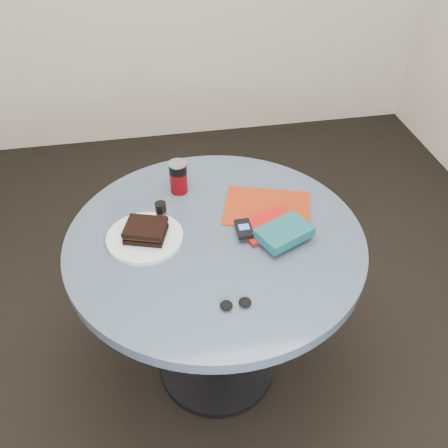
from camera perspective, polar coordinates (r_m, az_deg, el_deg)
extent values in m
plane|color=black|center=(2.23, -0.79, -15.97)|extent=(4.00, 4.00, 0.00)
cylinder|color=black|center=(2.22, -0.79, -15.76)|extent=(0.48, 0.48, 0.03)
cylinder|color=black|center=(1.93, -0.89, -9.87)|extent=(0.11, 0.11, 0.68)
cylinder|color=#3B4C62|center=(1.67, -1.01, -1.95)|extent=(1.00, 1.00, 0.04)
cylinder|color=silver|center=(1.66, -9.03, -1.56)|extent=(0.33, 0.33, 0.02)
cube|color=black|center=(1.65, -8.90, -1.10)|extent=(0.16, 0.14, 0.02)
cube|color=#3B2B16|center=(1.64, -8.95, -0.74)|extent=(0.14, 0.12, 0.01)
cube|color=black|center=(1.64, -9.00, -0.37)|extent=(0.16, 0.14, 0.02)
cylinder|color=#6F050B|center=(1.84, -5.19, 4.83)|extent=(0.07, 0.07, 0.08)
cylinder|color=black|center=(1.81, -5.30, 6.35)|extent=(0.07, 0.07, 0.03)
cylinder|color=silver|center=(1.80, -5.34, 6.89)|extent=(0.07, 0.07, 0.01)
cylinder|color=#504222|center=(1.71, -7.14, 0.78)|extent=(0.05, 0.05, 0.06)
cylinder|color=black|center=(1.68, -7.26, 1.93)|extent=(0.05, 0.05, 0.03)
cube|color=maroon|center=(1.78, 4.94, 1.83)|extent=(0.36, 0.31, 0.01)
cube|color=#AC100D|center=(1.69, 5.02, -0.15)|extent=(0.22, 0.18, 0.02)
cube|color=#114C54|center=(1.63, 6.88, -0.99)|extent=(0.20, 0.17, 0.03)
cube|color=black|center=(1.65, 2.29, -0.55)|extent=(0.05, 0.09, 0.01)
cube|color=blue|center=(1.64, 2.30, -0.34)|extent=(0.04, 0.03, 0.00)
ellipsoid|color=black|center=(1.44, 0.27, -9.29)|extent=(0.04, 0.04, 0.02)
ellipsoid|color=black|center=(1.45, 2.42, -8.93)|extent=(0.04, 0.04, 0.02)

